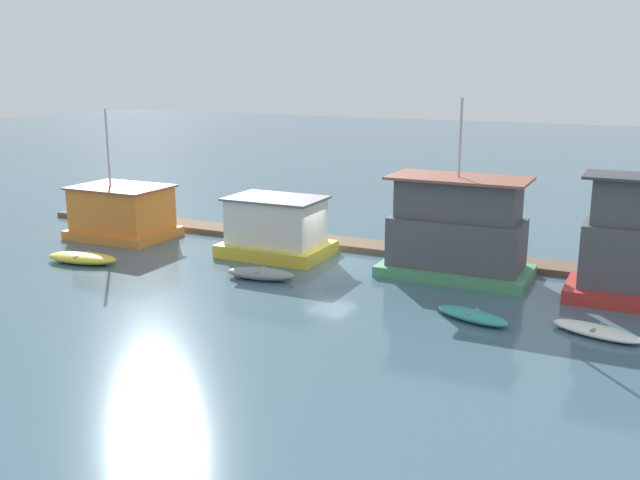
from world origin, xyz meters
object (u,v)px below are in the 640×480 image
Objects in this scene: houseboat_yellow at (276,229)px; houseboat_green at (457,232)px; houseboat_orange at (122,213)px; mooring_post_far_left at (245,229)px; dinghy_teal at (472,316)px; dinghy_grey at (261,274)px; dinghy_yellow at (82,258)px; mooring_post_near_left at (627,271)px; dinghy_white at (597,331)px.

houseboat_green is (9.60, 0.39, 0.70)m from houseboat_yellow.
houseboat_green is at bearing 1.95° from houseboat_orange.
houseboat_orange is 19.79m from houseboat_green.
mooring_post_far_left is (-12.85, 1.72, -1.48)m from houseboat_green.
houseboat_yellow is 1.67× the size of dinghy_teal.
houseboat_yellow is 9.64m from houseboat_green.
mooring_post_far_left reaches higher than dinghy_grey.
houseboat_orange reaches higher than dinghy_grey.
mooring_post_near_left is (25.31, 7.81, 0.46)m from dinghy_yellow.
dinghy_white is at bearing -38.21° from houseboat_green.
mooring_post_near_left reaches higher than dinghy_grey.
houseboat_green is at bearing -167.13° from mooring_post_near_left.
dinghy_yellow is (-17.79, -6.10, -1.88)m from houseboat_green.
houseboat_green is at bearing 29.47° from dinghy_grey.
dinghy_teal is 2.26× the size of mooring_post_near_left.
dinghy_teal is 2.48× the size of mooring_post_far_left.
houseboat_green is 18.90m from dinghy_yellow.
houseboat_yellow reaches higher than dinghy_yellow.
dinghy_white is (6.90, -5.43, -1.96)m from houseboat_green.
dinghy_teal is 4.62m from dinghy_white.
mooring_post_near_left is at bearing 7.02° from houseboat_yellow.
mooring_post_far_left is (-4.73, 6.31, 0.39)m from dinghy_grey.
dinghy_teal is at bearing -24.70° from houseboat_yellow.
mooring_post_far_left reaches higher than dinghy_teal.
dinghy_white is 2.68× the size of mooring_post_far_left.
houseboat_green is at bearing -7.61° from mooring_post_far_left.
dinghy_white is at bearing -19.89° from mooring_post_far_left.
mooring_post_near_left is at bearing 21.97° from dinghy_grey.
houseboat_green reaches higher than mooring_post_far_left.
mooring_post_far_left is (-15.16, 7.58, 0.45)m from dinghy_teal.
houseboat_green is at bearing 2.33° from houseboat_yellow.
mooring_post_near_left is at bearing 0.00° from mooring_post_far_left.
houseboat_orange is 2.10× the size of dinghy_white.
dinghy_grey is 16.87m from mooring_post_near_left.
mooring_post_near_left is at bearing 17.16° from dinghy_yellow.
houseboat_yellow reaches higher than mooring_post_far_left.
houseboat_green is 7.84m from mooring_post_near_left.
dinghy_teal is (20.10, 0.23, -0.06)m from dinghy_yellow.
dinghy_teal is (22.07, -5.20, -1.25)m from houseboat_orange.
dinghy_grey is at bearing -18.61° from houseboat_orange.
houseboat_yellow is at bearing 34.86° from dinghy_yellow.
houseboat_yellow is 3.78× the size of mooring_post_near_left.
dinghy_grey is at bearing 8.84° from dinghy_yellow.
houseboat_yellow is at bearing -172.98° from mooring_post_near_left.
dinghy_grey is 15.05m from dinghy_white.
houseboat_orange is 5.90m from dinghy_yellow.
mooring_post_far_left is at bearing 147.03° from houseboat_yellow.
mooring_post_far_left is (-3.25, 2.11, -0.78)m from houseboat_yellow.
houseboat_green reaches higher than houseboat_yellow.
dinghy_yellow is 9.78m from dinghy_grey.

